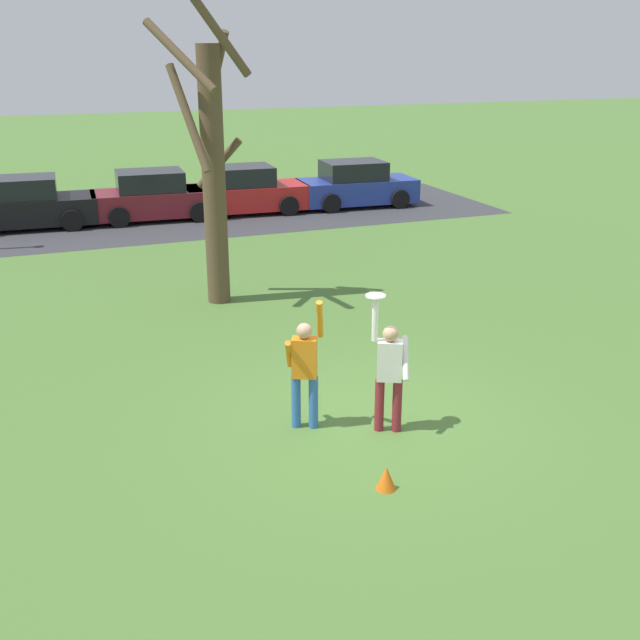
{
  "coord_description": "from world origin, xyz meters",
  "views": [
    {
      "loc": [
        -4.47,
        -9.52,
        5.38
      ],
      "look_at": [
        -0.45,
        0.96,
        1.36
      ],
      "focal_mm": 42.93,
      "sensor_mm": 36.0,
      "label": 1
    }
  ],
  "objects_px": {
    "person_catcher": "(389,369)",
    "frisbee_disc": "(376,296)",
    "parked_car_black": "(27,205)",
    "field_cone_orange": "(386,478)",
    "bare_tree_tall": "(212,164)",
    "parked_car_maroon": "(155,197)",
    "parked_car_blue": "(356,185)",
    "parked_car_red": "(244,192)",
    "person_defender": "(304,366)"
  },
  "relations": [
    {
      "from": "person_defender",
      "to": "parked_car_blue",
      "type": "xyz_separation_m",
      "value": [
        7.45,
        15.2,
        -0.25
      ]
    },
    {
      "from": "person_catcher",
      "to": "frisbee_disc",
      "type": "xyz_separation_m",
      "value": [
        -0.2,
        0.1,
        1.11
      ]
    },
    {
      "from": "parked_car_maroon",
      "to": "bare_tree_tall",
      "type": "bearing_deg",
      "value": -88.03
    },
    {
      "from": "person_defender",
      "to": "bare_tree_tall",
      "type": "distance_m",
      "value": 6.65
    },
    {
      "from": "parked_car_black",
      "to": "parked_car_maroon",
      "type": "bearing_deg",
      "value": 0.98
    },
    {
      "from": "person_catcher",
      "to": "person_defender",
      "type": "height_order",
      "value": "person_catcher"
    },
    {
      "from": "person_catcher",
      "to": "parked_car_maroon",
      "type": "bearing_deg",
      "value": -61.36
    },
    {
      "from": "person_catcher",
      "to": "parked_car_red",
      "type": "relative_size",
      "value": 0.5
    },
    {
      "from": "parked_car_black",
      "to": "field_cone_orange",
      "type": "distance_m",
      "value": 18.09
    },
    {
      "from": "parked_car_black",
      "to": "parked_car_red",
      "type": "distance_m",
      "value": 6.97
    },
    {
      "from": "person_catcher",
      "to": "parked_car_blue",
      "type": "xyz_separation_m",
      "value": [
        6.34,
        15.74,
        -0.25
      ]
    },
    {
      "from": "person_defender",
      "to": "parked_car_maroon",
      "type": "relative_size",
      "value": 0.49
    },
    {
      "from": "parked_car_black",
      "to": "bare_tree_tall",
      "type": "distance_m",
      "value": 10.35
    },
    {
      "from": "person_catcher",
      "to": "frisbee_disc",
      "type": "height_order",
      "value": "frisbee_disc"
    },
    {
      "from": "bare_tree_tall",
      "to": "parked_car_red",
      "type": "bearing_deg",
      "value": 70.74
    },
    {
      "from": "person_catcher",
      "to": "bare_tree_tall",
      "type": "distance_m",
      "value": 7.21
    },
    {
      "from": "person_defender",
      "to": "parked_car_blue",
      "type": "relative_size",
      "value": 0.49
    },
    {
      "from": "person_defender",
      "to": "parked_car_maroon",
      "type": "xyz_separation_m",
      "value": [
        0.4,
        15.52,
        -0.25
      ]
    },
    {
      "from": "person_defender",
      "to": "parked_car_black",
      "type": "distance_m",
      "value": 16.06
    },
    {
      "from": "person_catcher",
      "to": "field_cone_orange",
      "type": "relative_size",
      "value": 6.5
    },
    {
      "from": "parked_car_black",
      "to": "field_cone_orange",
      "type": "xyz_separation_m",
      "value": [
        3.94,
        -17.65,
        -0.57
      ]
    },
    {
      "from": "parked_car_maroon",
      "to": "bare_tree_tall",
      "type": "distance_m",
      "value": 9.5
    },
    {
      "from": "parked_car_red",
      "to": "field_cone_orange",
      "type": "relative_size",
      "value": 13.09
    },
    {
      "from": "parked_car_maroon",
      "to": "field_cone_orange",
      "type": "relative_size",
      "value": 13.09
    },
    {
      "from": "parked_car_red",
      "to": "field_cone_orange",
      "type": "xyz_separation_m",
      "value": [
        -3.03,
        -17.43,
        -0.57
      ]
    },
    {
      "from": "parked_car_red",
      "to": "parked_car_blue",
      "type": "height_order",
      "value": "same"
    },
    {
      "from": "parked_car_black",
      "to": "parked_car_blue",
      "type": "distance_m",
      "value": 11.0
    },
    {
      "from": "person_defender",
      "to": "frisbee_disc",
      "type": "bearing_deg",
      "value": -0.0
    },
    {
      "from": "person_catcher",
      "to": "parked_car_black",
      "type": "height_order",
      "value": "person_catcher"
    },
    {
      "from": "person_catcher",
      "to": "frisbee_disc",
      "type": "bearing_deg",
      "value": -0.0
    },
    {
      "from": "parked_car_maroon",
      "to": "field_cone_orange",
      "type": "bearing_deg",
      "value": -86.99
    },
    {
      "from": "parked_car_black",
      "to": "person_defender",
      "type": "bearing_deg",
      "value": -74.2
    },
    {
      "from": "person_catcher",
      "to": "parked_car_black",
      "type": "distance_m",
      "value": 16.86
    },
    {
      "from": "person_defender",
      "to": "field_cone_orange",
      "type": "xyz_separation_m",
      "value": [
        0.39,
        -1.99,
        -0.82
      ]
    },
    {
      "from": "bare_tree_tall",
      "to": "parked_car_blue",
      "type": "bearing_deg",
      "value": 50.91
    },
    {
      "from": "bare_tree_tall",
      "to": "parked_car_maroon",
      "type": "bearing_deg",
      "value": 88.92
    },
    {
      "from": "parked_car_blue",
      "to": "bare_tree_tall",
      "type": "xyz_separation_m",
      "value": [
        -7.22,
        -8.89,
        2.33
      ]
    },
    {
      "from": "person_catcher",
      "to": "parked_car_black",
      "type": "relative_size",
      "value": 0.5
    },
    {
      "from": "parked_car_red",
      "to": "field_cone_orange",
      "type": "distance_m",
      "value": 17.7
    },
    {
      "from": "parked_car_blue",
      "to": "field_cone_orange",
      "type": "height_order",
      "value": "parked_car_blue"
    },
    {
      "from": "parked_car_maroon",
      "to": "parked_car_black",
      "type": "bearing_deg",
      "value": -179.02
    },
    {
      "from": "frisbee_disc",
      "to": "bare_tree_tall",
      "type": "distance_m",
      "value": 6.86
    },
    {
      "from": "frisbee_disc",
      "to": "field_cone_orange",
      "type": "xyz_separation_m",
      "value": [
        -0.52,
        -1.54,
        -1.93
      ]
    },
    {
      "from": "parked_car_blue",
      "to": "bare_tree_tall",
      "type": "bearing_deg",
      "value": -126.05
    },
    {
      "from": "parked_car_maroon",
      "to": "parked_car_blue",
      "type": "height_order",
      "value": "same"
    },
    {
      "from": "parked_car_black",
      "to": "parked_car_red",
      "type": "relative_size",
      "value": 1.0
    },
    {
      "from": "person_defender",
      "to": "frisbee_disc",
      "type": "relative_size",
      "value": 7.26
    },
    {
      "from": "person_catcher",
      "to": "parked_car_black",
      "type": "bearing_deg",
      "value": -47.87
    },
    {
      "from": "person_catcher",
      "to": "parked_car_maroon",
      "type": "distance_m",
      "value": 16.08
    },
    {
      "from": "parked_car_black",
      "to": "bare_tree_tall",
      "type": "height_order",
      "value": "bare_tree_tall"
    }
  ]
}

